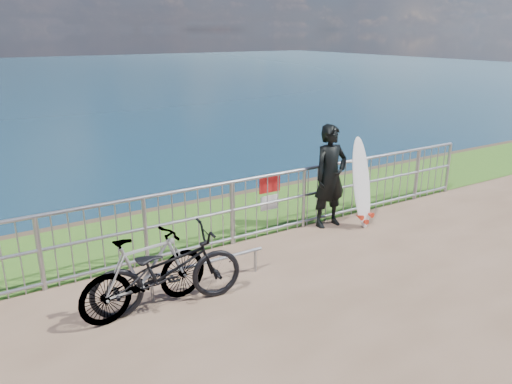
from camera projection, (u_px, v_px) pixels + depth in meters
grass_strip at (227, 218)px, 9.63m from camera, size 120.00×120.00×0.00m
railing at (258, 206)px, 8.57m from camera, size 10.06×0.10×1.13m
surfer at (330, 176)px, 9.03m from camera, size 0.69×0.46×1.89m
surfboard at (362, 186)px, 9.06m from camera, size 0.47×0.42×1.67m
bicycle_near at (168, 270)px, 6.42m from camera, size 2.06×0.92×1.05m
bicycle_far at (145, 273)px, 6.33m from camera, size 1.81×0.71×1.06m
bike_rack at (206, 265)px, 7.02m from camera, size 1.82×0.05×0.38m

